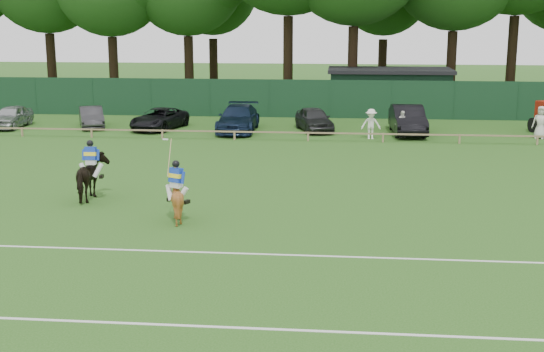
# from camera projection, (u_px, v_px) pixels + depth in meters

# --- Properties ---
(ground) EXTENTS (160.00, 160.00, 0.00)m
(ground) POSITION_uv_depth(u_px,v_px,m) (246.00, 243.00, 21.76)
(ground) COLOR #1E4C14
(ground) RESTS_ON ground
(horse_dark) EXTENTS (1.04, 2.04, 1.68)m
(horse_dark) POSITION_uv_depth(u_px,v_px,m) (92.00, 178.00, 26.63)
(horse_dark) COLOR black
(horse_dark) RESTS_ON ground
(horse_chestnut) EXTENTS (1.60, 1.67, 1.43)m
(horse_chestnut) POSITION_uv_depth(u_px,v_px,m) (177.00, 200.00, 23.98)
(horse_chestnut) COLOR brown
(horse_chestnut) RESTS_ON ground
(sedan_silver) EXTENTS (1.70, 3.94, 1.33)m
(sedan_silver) POSITION_uv_depth(u_px,v_px,m) (11.00, 117.00, 43.66)
(sedan_silver) COLOR #9EA2A3
(sedan_silver) RESTS_ON ground
(sedan_grey) EXTENTS (2.68, 4.00, 1.25)m
(sedan_grey) POSITION_uv_depth(u_px,v_px,m) (91.00, 117.00, 43.74)
(sedan_grey) COLOR #2E2D30
(sedan_grey) RESTS_ON ground
(suv_black) EXTENTS (3.10, 4.83, 1.24)m
(suv_black) POSITION_uv_depth(u_px,v_px,m) (159.00, 119.00, 43.03)
(suv_black) COLOR black
(suv_black) RESTS_ON ground
(sedan_navy) EXTENTS (2.16, 5.23, 1.51)m
(sedan_navy) POSITION_uv_depth(u_px,v_px,m) (238.00, 118.00, 42.22)
(sedan_navy) COLOR #101C32
(sedan_navy) RESTS_ON ground
(hatch_grey) EXTENTS (2.74, 4.34, 1.38)m
(hatch_grey) POSITION_uv_depth(u_px,v_px,m) (314.00, 119.00, 42.42)
(hatch_grey) COLOR #29292B
(hatch_grey) RESTS_ON ground
(estate_black) EXTENTS (1.95, 5.00, 1.62)m
(estate_black) POSITION_uv_depth(u_px,v_px,m) (408.00, 120.00, 41.30)
(estate_black) COLOR black
(estate_black) RESTS_ON ground
(spectator_left) EXTENTS (1.09, 0.66, 1.65)m
(spectator_left) POSITION_uv_depth(u_px,v_px,m) (371.00, 124.00, 39.63)
(spectator_left) COLOR white
(spectator_left) RESTS_ON ground
(spectator_mid) EXTENTS (0.95, 0.74, 1.50)m
(spectator_mid) POSITION_uv_depth(u_px,v_px,m) (402.00, 124.00, 40.12)
(spectator_mid) COLOR silver
(spectator_mid) RESTS_ON ground
(spectator_right) EXTENTS (1.04, 0.89, 1.80)m
(spectator_right) POSITION_uv_depth(u_px,v_px,m) (541.00, 122.00, 39.71)
(spectator_right) COLOR silver
(spectator_right) RESTS_ON ground
(rider_dark) EXTENTS (0.94, 0.40, 1.41)m
(rider_dark) POSITION_uv_depth(u_px,v_px,m) (91.00, 158.00, 26.46)
(rider_dark) COLOR silver
(rider_dark) RESTS_ON ground
(rider_chestnut) EXTENTS (0.90, 0.79, 2.05)m
(rider_chestnut) POSITION_uv_depth(u_px,v_px,m) (176.00, 180.00, 23.82)
(rider_chestnut) COLOR silver
(rider_chestnut) RESTS_ON ground
(pitch_lines) EXTENTS (60.00, 5.10, 0.01)m
(pitch_lines) POSITION_uv_depth(u_px,v_px,m) (228.00, 285.00, 18.36)
(pitch_lines) COLOR silver
(pitch_lines) RESTS_ON ground
(pitch_rail) EXTENTS (62.10, 0.10, 0.50)m
(pitch_rail) POSITION_uv_depth(u_px,v_px,m) (290.00, 133.00, 39.14)
(pitch_rail) COLOR #997F5B
(pitch_rail) RESTS_ON ground
(perimeter_fence) EXTENTS (92.08, 0.08, 2.50)m
(perimeter_fence) POSITION_uv_depth(u_px,v_px,m) (300.00, 99.00, 47.71)
(perimeter_fence) COLOR #14351E
(perimeter_fence) RESTS_ON ground
(utility_shed) EXTENTS (8.40, 4.40, 3.04)m
(utility_shed) POSITION_uv_depth(u_px,v_px,m) (389.00, 91.00, 50.00)
(utility_shed) COLOR #14331E
(utility_shed) RESTS_ON ground
(tree_row) EXTENTS (96.00, 12.00, 21.00)m
(tree_row) POSITION_uv_depth(u_px,v_px,m) (332.00, 103.00, 55.56)
(tree_row) COLOR #26561C
(tree_row) RESTS_ON ground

